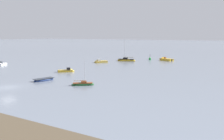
{
  "coord_description": "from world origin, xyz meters",
  "views": [
    {
      "loc": [
        39.49,
        -28.23,
        9.66
      ],
      "look_at": [
        7.47,
        24.92,
        0.72
      ],
      "focal_mm": 39.62,
      "sensor_mm": 36.0,
      "label": 1
    }
  ],
  "objects": [
    {
      "name": "ground_plane",
      "position": [
        0.0,
        0.0,
        0.0
      ],
      "size": [
        800.0,
        800.0,
        0.0
      ],
      "primitive_type": "plane",
      "color": "gray"
    },
    {
      "name": "motorboat_moored_5",
      "position": [
        8.87,
        61.04,
        0.28
      ],
      "size": [
        6.36,
        4.44,
        2.07
      ],
      "rotation": [
        0.0,
        0.0,
        2.71
      ],
      "color": "gold",
      "rests_on": "ground"
    },
    {
      "name": "motorboat_moored_2",
      "position": [
        -30.28,
        19.56,
        0.29
      ],
      "size": [
        4.12,
        5.28,
        1.94
      ],
      "rotation": [
        0.0,
        0.0,
        5.25
      ],
      "color": "white",
      "rests_on": "ground"
    },
    {
      "name": "motorboat_moored_0",
      "position": [
        -8.21,
        42.5,
        0.27
      ],
      "size": [
        4.33,
        4.73,
        1.82
      ],
      "rotation": [
        0.0,
        0.0,
        4.02
      ],
      "color": "gold",
      "rests_on": "ground"
    },
    {
      "name": "channel_buoy",
      "position": [
        3.15,
        60.44,
        0.46
      ],
      "size": [
        0.9,
        0.9,
        2.3
      ],
      "color": "#198C2D",
      "rests_on": "ground"
    },
    {
      "name": "rowboat_moored_0",
      "position": [
        0.72,
        8.21,
        0.2
      ],
      "size": [
        2.59,
        4.88,
        0.73
      ],
      "rotation": [
        0.0,
        0.0,
        4.48
      ],
      "color": "navy",
      "rests_on": "ground"
    },
    {
      "name": "motorboat_moored_1",
      "position": [
        -3.22,
        20.29,
        0.25
      ],
      "size": [
        4.14,
        4.15,
        1.65
      ],
      "rotation": [
        0.0,
        0.0,
        0.79
      ],
      "color": "gold",
      "rests_on": "ground"
    },
    {
      "name": "sailboat_moored_0",
      "position": [
        10.67,
        8.73,
        0.21
      ],
      "size": [
        4.27,
        3.76,
        4.89
      ],
      "rotation": [
        0.0,
        0.0,
        0.66
      ],
      "color": "#23602D",
      "rests_on": "ground"
    },
    {
      "name": "sailboat_moored_1",
      "position": [
        -2.53,
        51.69,
        0.33
      ],
      "size": [
        7.12,
        3.85,
        7.63
      ],
      "rotation": [
        0.0,
        0.0,
        3.41
      ],
      "color": "gold",
      "rests_on": "ground"
    }
  ]
}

